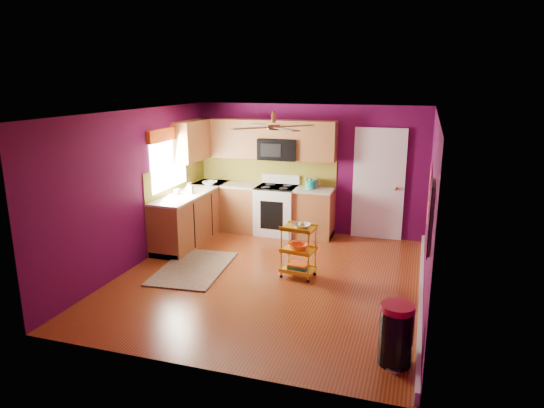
% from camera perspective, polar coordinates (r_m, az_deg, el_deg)
% --- Properties ---
extents(ground, '(5.00, 5.00, 0.00)m').
position_cam_1_polar(ground, '(7.50, -0.28, -8.69)').
color(ground, '#66270F').
rests_on(ground, ground).
extents(room_envelope, '(4.54, 5.04, 2.52)m').
position_cam_1_polar(room_envelope, '(7.01, -0.08, 3.63)').
color(room_envelope, '#4F093B').
rests_on(room_envelope, ground).
extents(lower_cabinets, '(2.81, 2.31, 0.94)m').
position_cam_1_polar(lower_cabinets, '(9.41, -4.73, -1.10)').
color(lower_cabinets, brown).
rests_on(lower_cabinets, ground).
extents(electric_range, '(0.76, 0.66, 1.13)m').
position_cam_1_polar(electric_range, '(9.46, 0.55, -0.65)').
color(electric_range, white).
rests_on(electric_range, ground).
extents(upper_cabinetry, '(2.80, 2.30, 1.26)m').
position_cam_1_polar(upper_cabinetry, '(9.43, -3.50, 7.43)').
color(upper_cabinetry, brown).
rests_on(upper_cabinetry, ground).
extents(left_window, '(0.08, 1.35, 1.08)m').
position_cam_1_polar(left_window, '(8.84, -12.07, 6.26)').
color(left_window, white).
rests_on(left_window, ground).
extents(panel_door, '(0.95, 0.11, 2.15)m').
position_cam_1_polar(panel_door, '(9.27, 12.42, 2.13)').
color(panel_door, white).
rests_on(panel_door, ground).
extents(right_wall_art, '(0.04, 2.74, 1.04)m').
position_cam_1_polar(right_wall_art, '(6.41, 18.06, 0.15)').
color(right_wall_art, black).
rests_on(right_wall_art, ground).
extents(ceiling_fan, '(1.01, 1.01, 0.26)m').
position_cam_1_polar(ceiling_fan, '(7.12, 0.20, 9.14)').
color(ceiling_fan, '#BF8C3F').
rests_on(ceiling_fan, ground).
extents(shag_rug, '(1.13, 1.71, 0.02)m').
position_cam_1_polar(shag_rug, '(7.94, -9.21, -7.45)').
color(shag_rug, black).
rests_on(shag_rug, ground).
extents(rolling_cart, '(0.53, 0.42, 0.89)m').
position_cam_1_polar(rolling_cart, '(7.39, 3.18, -5.28)').
color(rolling_cart, gold).
rests_on(rolling_cart, ground).
extents(trash_can, '(0.47, 0.47, 0.68)m').
position_cam_1_polar(trash_can, '(5.45, 14.38, -14.64)').
color(trash_can, black).
rests_on(trash_can, ground).
extents(teal_kettle, '(0.18, 0.18, 0.21)m').
position_cam_1_polar(teal_kettle, '(9.17, 4.53, 2.29)').
color(teal_kettle, '#15A391').
rests_on(teal_kettle, lower_cabinets).
extents(toaster, '(0.22, 0.15, 0.18)m').
position_cam_1_polar(toaster, '(9.29, 4.79, 2.48)').
color(toaster, beige).
rests_on(toaster, lower_cabinets).
extents(soap_bottle_a, '(0.09, 0.09, 0.20)m').
position_cam_1_polar(soap_bottle_a, '(8.91, -9.56, 1.88)').
color(soap_bottle_a, '#EA3F72').
rests_on(soap_bottle_a, lower_cabinets).
extents(soap_bottle_b, '(0.13, 0.13, 0.16)m').
position_cam_1_polar(soap_bottle_b, '(9.05, -9.81, 1.94)').
color(soap_bottle_b, white).
rests_on(soap_bottle_b, lower_cabinets).
extents(counter_dish, '(0.28, 0.28, 0.07)m').
position_cam_1_polar(counter_dish, '(9.61, -7.32, 2.48)').
color(counter_dish, white).
rests_on(counter_dish, lower_cabinets).
extents(counter_cup, '(0.13, 0.13, 0.10)m').
position_cam_1_polar(counter_cup, '(8.88, -11.11, 1.43)').
color(counter_cup, white).
rests_on(counter_cup, lower_cabinets).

